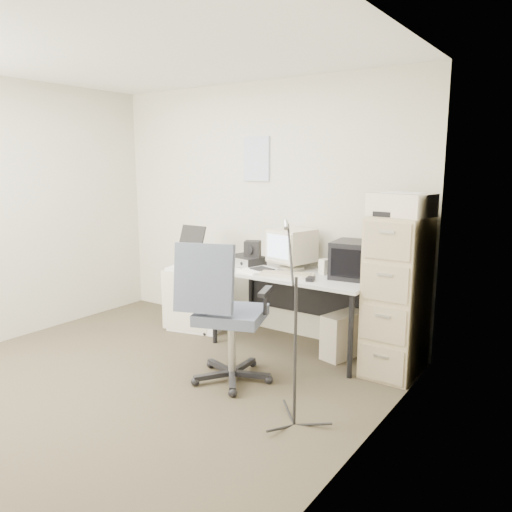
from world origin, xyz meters
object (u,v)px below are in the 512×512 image
Objects in this scene: filing_cabinet at (397,296)px; office_chair at (231,312)px; side_cart at (198,297)px; desk at (294,311)px.

filing_cabinet is 1.36m from office_chair.
filing_cabinet is 1.15× the size of office_chair.
filing_cabinet is 1.96× the size of side_cart.
side_cart is at bearing -177.98° from filing_cabinet.
filing_cabinet is at bearing 1.81° from desk.
desk is at bearing -178.19° from filing_cabinet.
desk is at bearing 66.17° from office_chair.
office_chair is at bearing -51.63° from side_cart.
desk is at bearing -11.68° from side_cart.
office_chair reaches higher than side_cart.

